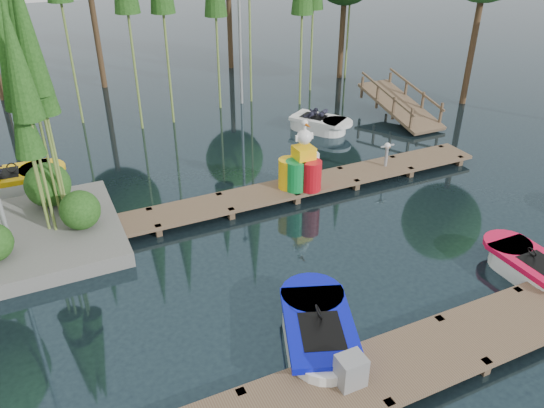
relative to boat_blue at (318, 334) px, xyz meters
name	(u,v)px	position (x,y,z in m)	size (l,w,h in m)	color
ground_plane	(262,256)	(0.25, 3.20, -0.28)	(90.00, 90.00, 0.00)	#1C2D35
near_dock	(367,378)	(0.25, -1.30, -0.05)	(18.00, 1.50, 0.50)	brown
far_dock	(258,196)	(1.25, 5.70, -0.05)	(15.00, 1.20, 0.50)	brown
lamp_rear	(239,0)	(4.25, 14.20, 3.98)	(0.30, 0.30, 7.25)	gray
ramp	(400,105)	(9.25, 9.70, 0.31)	(1.50, 3.94, 1.49)	brown
boat_blue	(318,334)	(0.00, 0.00, 0.00)	(2.22, 3.14, 0.97)	white
boat_red	(531,268)	(5.50, -0.18, -0.04)	(1.13, 2.47, 0.83)	white
boat_yellow_far	(11,182)	(-5.13, 9.50, 0.03)	(3.00, 1.42, 1.48)	white
boat_white_far	(319,124)	(5.68, 9.94, -0.02)	(2.33, 2.70, 1.18)	white
utility_cabinet	(351,371)	(-0.13, -1.30, 0.31)	(0.48, 0.40, 0.58)	gray
yellow_barrel	(289,173)	(2.23, 5.70, 0.47)	(0.60, 0.60, 0.90)	yellow
drum_cluster	(305,168)	(2.68, 5.54, 0.63)	(1.19, 1.10, 2.06)	#0E8034
seagull_post	(387,150)	(5.68, 5.70, 0.55)	(0.49, 0.27, 0.79)	gray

